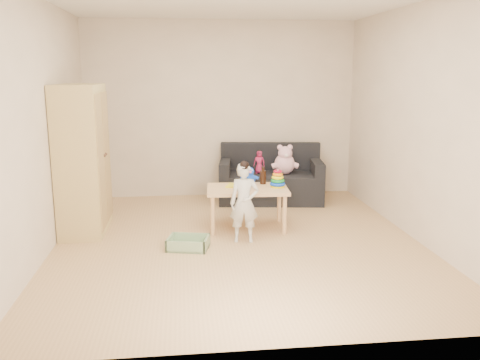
{
  "coord_description": "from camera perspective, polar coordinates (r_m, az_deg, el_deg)",
  "views": [
    {
      "loc": [
        -0.6,
        -5.36,
        1.86
      ],
      "look_at": [
        0.05,
        0.25,
        0.65
      ],
      "focal_mm": 38.0,
      "sensor_mm": 36.0,
      "label": 1
    }
  ],
  "objects": [
    {
      "name": "toddler",
      "position": [
        5.6,
        0.48,
        -2.7
      ],
      "size": [
        0.34,
        0.25,
        0.86
      ],
      "primitive_type": "imported",
      "rotation": [
        0.0,
        0.0,
        -0.11
      ],
      "color": "silver",
      "rests_on": "ground"
    },
    {
      "name": "play_table",
      "position": [
        6.11,
        0.83,
        -3.17
      ],
      "size": [
        0.99,
        0.66,
        0.5
      ],
      "primitive_type": "cube",
      "rotation": [
        0.0,
        0.0,
        -0.06
      ],
      "color": "#EABD80",
      "rests_on": "ground"
    },
    {
      "name": "wardrobe",
      "position": [
        6.18,
        -17.27,
        2.24
      ],
      "size": [
        0.48,
        0.95,
        1.72
      ],
      "primitive_type": "cube",
      "color": "tan",
      "rests_on": "ground"
    },
    {
      "name": "doll",
      "position": [
        7.32,
        2.18,
        1.99
      ],
      "size": [
        0.19,
        0.16,
        0.32
      ],
      "primitive_type": "imported",
      "rotation": [
        0.0,
        0.0,
        -0.39
      ],
      "color": "#B42153",
      "rests_on": "sofa"
    },
    {
      "name": "pink_bear",
      "position": [
        7.31,
        5.04,
        2.07
      ],
      "size": [
        0.34,
        0.3,
        0.36
      ],
      "primitive_type": null,
      "rotation": [
        0.0,
        0.0,
        -0.1
      ],
      "color": "#FFBBD3",
      "rests_on": "sofa"
    },
    {
      "name": "yellow_book",
      "position": [
        6.12,
        -0.43,
        -0.64
      ],
      "size": [
        0.27,
        0.27,
        0.02
      ],
      "primitive_type": "cube",
      "rotation": [
        0.0,
        0.0,
        -0.33
      ],
      "color": "yellow",
      "rests_on": "play_table"
    },
    {
      "name": "storage_bin",
      "position": [
        5.5,
        -5.84,
        -7.03
      ],
      "size": [
        0.49,
        0.41,
        0.13
      ],
      "primitive_type": null,
      "rotation": [
        0.0,
        0.0,
        -0.23
      ],
      "color": "#88A879",
      "rests_on": "ground"
    },
    {
      "name": "room",
      "position": [
        5.42,
        -0.22,
        6.17
      ],
      "size": [
        4.5,
        4.5,
        4.5
      ],
      "color": "tan",
      "rests_on": "ground"
    },
    {
      "name": "brown_bottle",
      "position": [
        6.24,
        2.6,
        0.37
      ],
      "size": [
        0.07,
        0.07,
        0.21
      ],
      "color": "black",
      "rests_on": "play_table"
    },
    {
      "name": "blue_plush",
      "position": [
        6.2,
        1.09,
        0.5
      ],
      "size": [
        0.22,
        0.2,
        0.22
      ],
      "primitive_type": null,
      "rotation": [
        0.0,
        0.0,
        -0.41
      ],
      "color": "blue",
      "rests_on": "play_table"
    },
    {
      "name": "ring_stacker",
      "position": [
        6.08,
        4.24,
        -0.03
      ],
      "size": [
        0.19,
        0.19,
        0.21
      ],
      "color": "yellow",
      "rests_on": "play_table"
    },
    {
      "name": "sofa",
      "position": [
        7.41,
        3.46,
        -0.81
      ],
      "size": [
        1.56,
        0.92,
        0.41
      ],
      "primitive_type": "cube",
      "rotation": [
        0.0,
        0.0,
        -0.13
      ],
      "color": "black",
      "rests_on": "ground"
    },
    {
      "name": "wooden_figure",
      "position": [
        6.01,
        0.27,
        -0.46
      ],
      "size": [
        0.05,
        0.04,
        0.1
      ],
      "primitive_type": null,
      "rotation": [
        0.0,
        0.0,
        0.27
      ],
      "color": "maroon",
      "rests_on": "play_table"
    }
  ]
}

